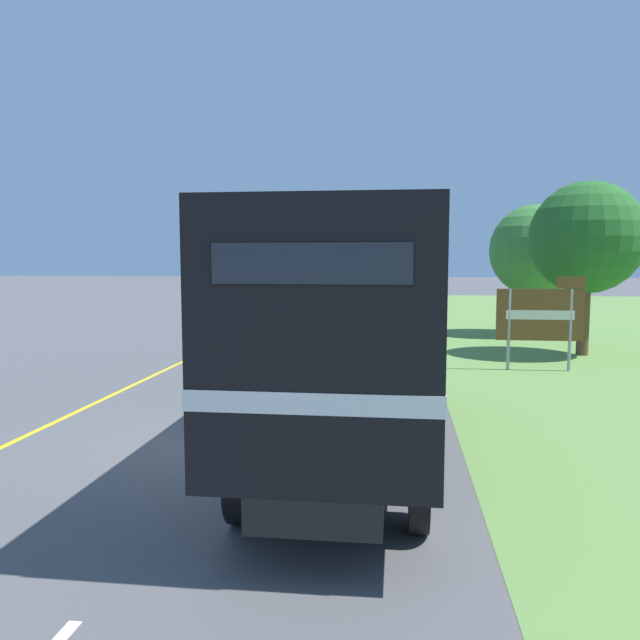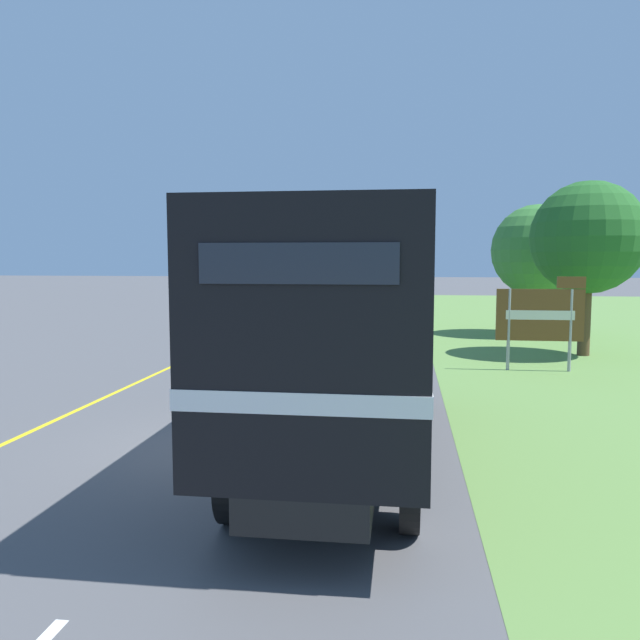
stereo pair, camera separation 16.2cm
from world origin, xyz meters
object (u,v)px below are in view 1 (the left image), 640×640
(lead_car_white, at_px, (302,304))
(highway_sign, at_px, (541,315))
(lead_car_silver_ahead, at_px, (388,290))
(roadside_tree_mid, at_px, (536,250))
(horse_trailer_truck, at_px, (348,327))
(roadside_tree_near, at_px, (587,238))

(lead_car_white, bearing_deg, highway_sign, -51.34)
(lead_car_silver_ahead, distance_m, roadside_tree_mid, 19.17)
(lead_car_silver_ahead, relative_size, roadside_tree_mid, 0.83)
(horse_trailer_truck, xyz_separation_m, roadside_tree_near, (6.60, 11.23, 1.68))
(roadside_tree_mid, bearing_deg, lead_car_silver_ahead, 108.89)
(lead_car_white, distance_m, roadside_tree_mid, 10.23)
(lead_car_silver_ahead, bearing_deg, lead_car_white, -102.67)
(highway_sign, height_order, roadside_tree_mid, roadside_tree_mid)
(horse_trailer_truck, bearing_deg, roadside_tree_mid, 69.61)
(horse_trailer_truck, relative_size, lead_car_white, 2.19)
(lead_car_white, bearing_deg, horse_trailer_truck, -79.00)
(lead_car_white, relative_size, roadside_tree_mid, 0.75)
(roadside_tree_mid, bearing_deg, roadside_tree_near, -85.94)
(lead_car_white, bearing_deg, roadside_tree_mid, -10.21)
(lead_car_silver_ahead, bearing_deg, highway_sign, -80.19)
(horse_trailer_truck, distance_m, roadside_tree_mid, 17.87)
(lead_car_white, height_order, roadside_tree_mid, roadside_tree_mid)
(horse_trailer_truck, relative_size, roadside_tree_mid, 1.64)
(lead_car_white, relative_size, highway_sign, 1.52)
(lead_car_white, xyz_separation_m, highway_sign, (8.23, -10.28, 0.49))
(lead_car_silver_ahead, relative_size, highway_sign, 1.68)
(highway_sign, distance_m, roadside_tree_mid, 8.86)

